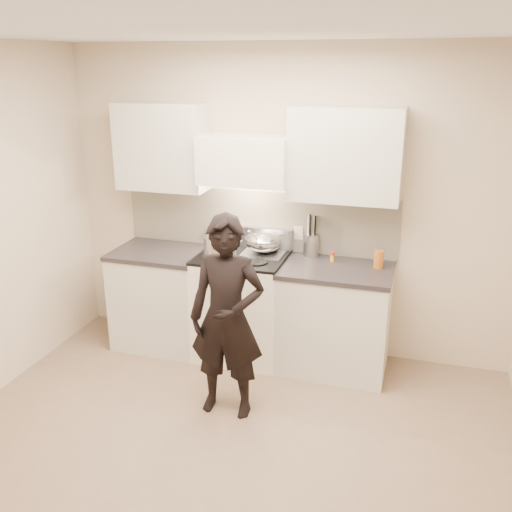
# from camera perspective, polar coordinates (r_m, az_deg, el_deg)

# --- Properties ---
(ground_plane) EXTENTS (4.00, 4.00, 0.00)m
(ground_plane) POSITION_cam_1_polar(r_m,az_deg,el_deg) (4.10, -3.68, -19.34)
(ground_plane) COLOR #826B52
(room_shell) EXTENTS (4.04, 3.54, 2.70)m
(room_shell) POSITION_cam_1_polar(r_m,az_deg,el_deg) (3.71, -3.04, 4.26)
(room_shell) COLOR beige
(room_shell) RESTS_ON ground
(stove) EXTENTS (0.76, 0.65, 0.96)m
(stove) POSITION_cam_1_polar(r_m,az_deg,el_deg) (5.10, -1.39, -4.95)
(stove) COLOR white
(stove) RESTS_ON ground
(counter_right) EXTENTS (0.92, 0.67, 0.92)m
(counter_right) POSITION_cam_1_polar(r_m,az_deg,el_deg) (4.93, 7.86, -6.17)
(counter_right) COLOR beige
(counter_right) RESTS_ON ground
(counter_left) EXTENTS (0.82, 0.67, 0.92)m
(counter_left) POSITION_cam_1_polar(r_m,az_deg,el_deg) (5.38, -9.33, -4.05)
(counter_left) COLOR beige
(counter_left) RESTS_ON ground
(wok) EXTENTS (0.32, 0.39, 0.25)m
(wok) POSITION_cam_1_polar(r_m,az_deg,el_deg) (4.95, 0.74, 1.37)
(wok) COLOR #B9B8BF
(wok) RESTS_ON stove
(stock_pot) EXTENTS (0.38, 0.27, 0.18)m
(stock_pot) POSITION_cam_1_polar(r_m,az_deg,el_deg) (4.82, -3.61, 0.91)
(stock_pot) COLOR #B9B8BF
(stock_pot) RESTS_ON stove
(utensil_crock) EXTENTS (0.14, 0.14, 0.36)m
(utensil_crock) POSITION_cam_1_polar(r_m,az_deg,el_deg) (4.99, 5.53, 1.28)
(utensil_crock) COLOR #B3B4B9
(utensil_crock) RESTS_ON counter_right
(spice_jar) EXTENTS (0.04, 0.04, 0.08)m
(spice_jar) POSITION_cam_1_polar(r_m,az_deg,el_deg) (4.88, 7.65, -0.09)
(spice_jar) COLOR orange
(spice_jar) RESTS_ON counter_right
(oil_glass) EXTENTS (0.08, 0.08, 0.15)m
(oil_glass) POSITION_cam_1_polar(r_m,az_deg,el_deg) (4.79, 12.17, -0.33)
(oil_glass) COLOR #A8581D
(oil_glass) RESTS_ON counter_right
(person) EXTENTS (0.58, 0.39, 1.54)m
(person) POSITION_cam_1_polar(r_m,az_deg,el_deg) (4.17, -2.91, -6.20)
(person) COLOR black
(person) RESTS_ON ground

